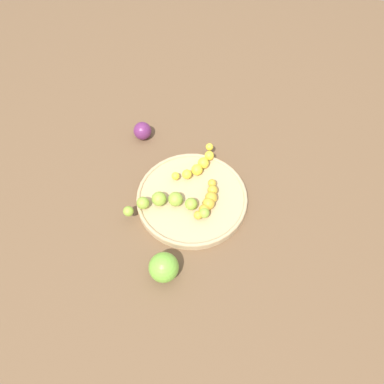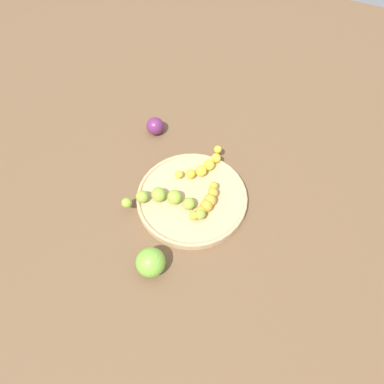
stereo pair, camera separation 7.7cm
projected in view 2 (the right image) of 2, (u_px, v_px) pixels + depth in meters
name	position (u px, v px, depth m)	size (l,w,h in m)	color
ground_plane	(192.00, 200.00, 0.92)	(2.40, 2.40, 0.00)	brown
fruit_bowl	(192.00, 198.00, 0.91)	(0.29, 0.29, 0.02)	tan
banana_green	(165.00, 199.00, 0.88)	(0.10, 0.20, 0.04)	#8CAD38
banana_spotted	(207.00, 202.00, 0.88)	(0.12, 0.04, 0.03)	gold
banana_yellow	(204.00, 166.00, 0.94)	(0.14, 0.09, 0.03)	yellow
apple_green	(150.00, 262.00, 0.79)	(0.07, 0.07, 0.07)	#72B238
plum_purple	(155.00, 126.00, 1.04)	(0.05, 0.05, 0.05)	#662659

